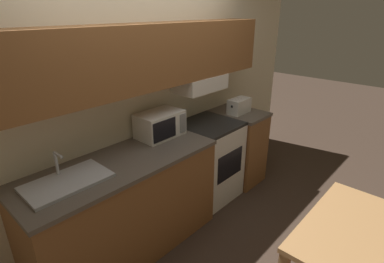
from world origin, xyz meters
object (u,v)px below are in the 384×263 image
object	(u,v)px
stove_range	(208,160)
sink_basin	(67,181)
microwave	(160,124)
dining_table	(362,248)
toaster	(239,106)

from	to	relation	value
stove_range	sink_basin	world-z (taller)	sink_basin
sink_basin	microwave	bearing A→B (deg)	8.25
sink_basin	dining_table	distance (m)	2.06
microwave	sink_basin	xyz separation A→B (m)	(-1.04, -0.15, -0.11)
microwave	toaster	bearing A→B (deg)	-8.82
stove_range	microwave	distance (m)	0.85
microwave	toaster	size ratio (longest dim) A/B	1.49
stove_range	dining_table	distance (m)	1.83
toaster	sink_basin	distance (m)	2.16
stove_range	dining_table	size ratio (longest dim) A/B	0.93
stove_range	sink_basin	distance (m)	1.71
toaster	sink_basin	xyz separation A→B (m)	(-2.15, 0.02, -0.07)
stove_range	toaster	world-z (taller)	toaster
toaster	sink_basin	world-z (taller)	sink_basin
stove_range	dining_table	bearing A→B (deg)	-107.29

